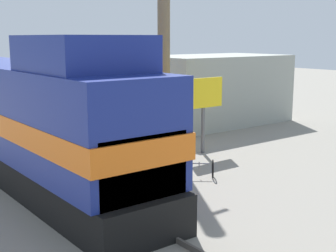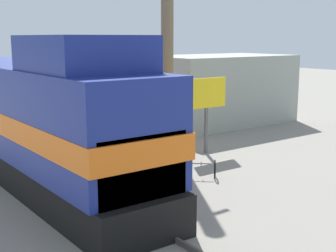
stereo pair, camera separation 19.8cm
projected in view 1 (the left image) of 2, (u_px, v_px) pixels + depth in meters
name	position (u px, v px, depth m)	size (l,w,h in m)	color
ground_plane	(49.00, 188.00, 16.01)	(120.00, 120.00, 0.00)	gray
rail_near	(29.00, 190.00, 15.56)	(0.08, 43.70, 0.15)	#4C4742
rail_far	(69.00, 182.00, 16.42)	(0.08, 43.70, 0.15)	#4C4742
locomotive	(27.00, 117.00, 16.95)	(3.02, 16.63, 5.13)	black
utility_pole	(164.00, 22.00, 21.02)	(1.80, 0.57, 11.43)	#726047
vendor_umbrella	(142.00, 105.00, 20.36)	(1.85, 1.85, 2.38)	#4C4C4C
billboard_sign	(203.00, 97.00, 20.41)	(2.18, 0.12, 3.34)	#595959
shrub_cluster	(164.00, 147.00, 20.36)	(0.71, 0.71, 0.71)	#2D722D
person_bystander	(161.00, 160.00, 16.02)	(0.34, 0.34, 1.71)	#2D3347
bicycle	(192.00, 168.00, 17.11)	(1.65, 1.56, 0.69)	black
building_block_distant	(215.00, 89.00, 28.00)	(8.59, 4.95, 4.03)	#999E93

